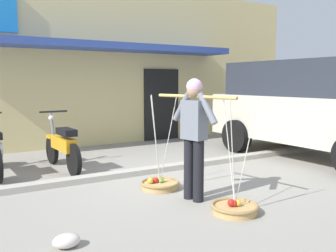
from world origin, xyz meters
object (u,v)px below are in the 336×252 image
(fruit_vendor, at_px, (194,131))
(fruit_basket_right_side, at_px, (235,207))
(parked_truck, at_px, (316,106))
(fruit_basket_left_side, at_px, (160,184))
(motorcycle_second_in_row, at_px, (62,146))
(plastic_litter_bag, at_px, (67,241))

(fruit_vendor, relative_size, fruit_basket_right_side, 1.17)
(fruit_vendor, xyz_separation_m, parked_truck, (3.95, 1.05, 0.16))
(parked_truck, bearing_deg, fruit_basket_left_side, -175.29)
(fruit_vendor, distance_m, fruit_basket_right_side, 1.16)
(fruit_basket_right_side, bearing_deg, motorcycle_second_in_row, 109.17)
(plastic_litter_bag, bearing_deg, parked_truck, 15.49)
(fruit_basket_left_side, distance_m, plastic_litter_bag, 2.25)
(fruit_vendor, relative_size, parked_truck, 0.35)
(fruit_basket_left_side, relative_size, plastic_litter_bag, 5.18)
(parked_truck, xyz_separation_m, plastic_litter_bag, (-5.91, -1.64, -1.06))
(fruit_vendor, height_order, fruit_basket_left_side, fruit_vendor)
(fruit_basket_right_side, relative_size, motorcycle_second_in_row, 0.80)
(motorcycle_second_in_row, bearing_deg, fruit_vendor, -68.70)
(fruit_basket_left_side, height_order, fruit_basket_right_side, same)
(motorcycle_second_in_row, bearing_deg, parked_truck, -18.55)
(motorcycle_second_in_row, bearing_deg, plastic_litter_bag, -105.14)
(fruit_vendor, bearing_deg, parked_truck, 14.92)
(fruit_vendor, xyz_separation_m, plastic_litter_bag, (-1.97, -0.59, -0.91))
(fruit_basket_right_side, xyz_separation_m, plastic_litter_bag, (-2.10, 0.13, -0.01))
(fruit_basket_right_side, bearing_deg, fruit_vendor, 100.55)
(fruit_basket_left_side, xyz_separation_m, parked_truck, (4.08, 0.34, 1.05))
(motorcycle_second_in_row, distance_m, plastic_litter_bag, 3.46)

